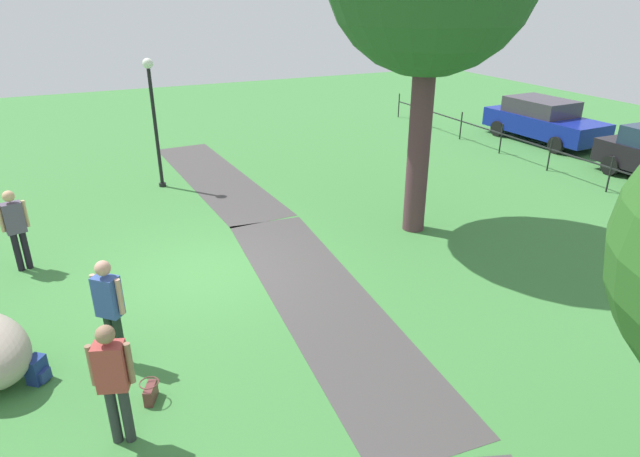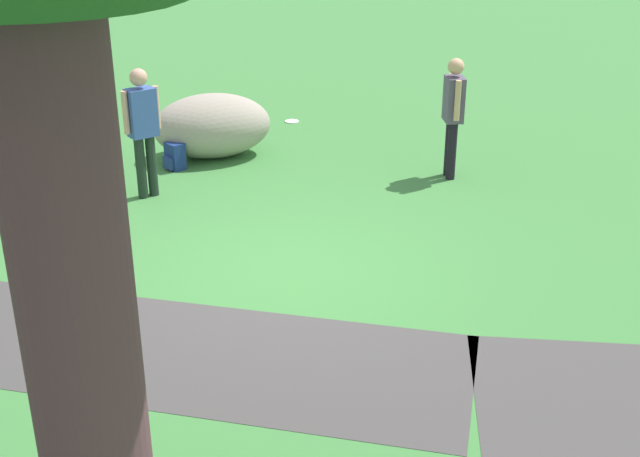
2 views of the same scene
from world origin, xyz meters
name	(u,v)px [view 1 (image 1 of 2)]	position (x,y,z in m)	size (l,w,h in m)	color
ground_plane	(209,272)	(0.00, 0.00, 0.00)	(48.00, 48.00, 0.00)	#3D7C3B
footpath_segment_near	(215,177)	(-6.01, 1.71, 0.00)	(8.08, 2.22, 0.01)	#433F3F
footpath_segment_mid	(323,300)	(1.98, 1.65, 0.00)	(8.10, 2.33, 0.01)	#433F3F
lamp_post	(153,110)	(-5.82, 0.10, 2.23)	(0.28, 0.28, 3.62)	black
woman_with_handbag	(113,377)	(4.00, -2.10, 1.00)	(0.34, 0.50, 1.72)	#2B3030
man_near_boulder	(109,305)	(2.28, -1.98, 1.01)	(0.42, 0.43, 1.74)	#1D2C22
passerby_on_path	(15,225)	(-1.72, -3.39, 0.99)	(0.31, 0.51, 1.71)	black
handbag_on_grass	(151,392)	(3.39, -1.67, 0.14)	(0.36, 0.36, 0.31)	brown
backpack_by_boulder	(37,370)	(2.28, -3.10, 0.19)	(0.35, 0.35, 0.40)	navy
park_fence	(611,171)	(0.00, 11.50, 0.62)	(22.05, 0.05, 1.05)	#232326
parked_hatchback_blue	(543,120)	(-5.10, 14.11, 0.81)	(4.62, 2.14, 1.56)	navy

